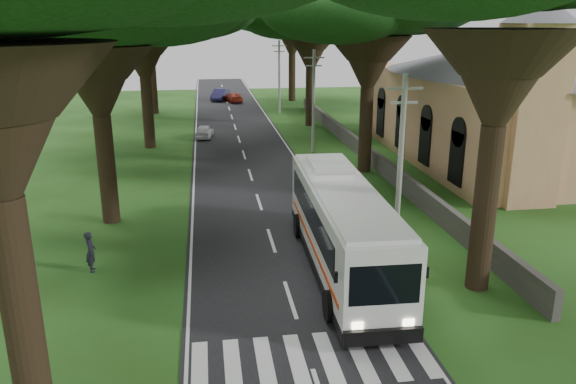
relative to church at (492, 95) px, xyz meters
The scene contains 16 objects.
ground 28.42m from the church, 129.66° to the right, with size 140.00×140.00×0.00m, color #244714.
road 18.84m from the church, 169.06° to the left, with size 8.00×120.00×0.04m, color black.
crosswalk 29.96m from the church, 127.19° to the right, with size 8.00×3.00×0.01m, color silver.
property_wall 10.16m from the church, 164.52° to the left, with size 0.35×50.00×1.20m, color #383533.
church is the anchor object (origin of this frame).
pole_near 19.88m from the church, 128.50° to the right, with size 1.60×0.24×8.00m.
pole_mid 13.16m from the church, 160.19° to the left, with size 1.60×0.24×8.00m.
pole_far 27.41m from the church, 116.82° to the left, with size 1.60×0.24×8.00m.
tree_l_midb 27.53m from the church, 161.57° to the left, with size 15.67×15.67×14.88m.
tree_r_midb 20.43m from the church, 122.20° to the left, with size 12.46×12.46×14.01m.
tree_r_far 36.40m from the church, 105.20° to the left, with size 16.23×16.23×15.52m.
coach_bus 23.13m from the church, 131.84° to the right, with size 3.21×12.53×3.67m.
distant_car_a 24.22m from the church, 151.07° to the left, with size 1.40×3.48×1.19m, color #BAB9BE.
distant_car_b 40.73m from the church, 117.43° to the left, with size 1.57×4.50×1.48m, color navy.
distant_car_c 38.29m from the church, 116.64° to the left, with size 1.69×4.15×1.20m, color maroon.
pedestrian 30.46m from the church, 148.52° to the right, with size 0.64×0.42×1.76m, color black.
Camera 1 is at (-2.91, -16.91, 10.19)m, focal length 35.00 mm.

